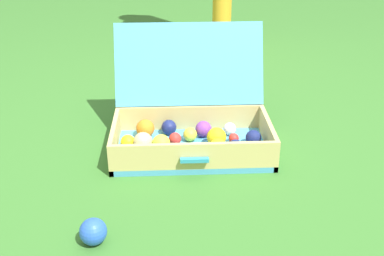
# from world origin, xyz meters

# --- Properties ---
(ground_plane) EXTENTS (16.00, 16.00, 0.00)m
(ground_plane) POSITION_xyz_m (0.00, 0.00, 0.00)
(ground_plane) COLOR #336B28
(open_suitcase) EXTENTS (0.66, 0.55, 0.48)m
(open_suitcase) POSITION_xyz_m (0.01, 0.12, 0.11)
(open_suitcase) COLOR #4799C6
(open_suitcase) RESTS_ON ground
(stray_ball_on_grass) EXTENTS (0.09, 0.09, 0.09)m
(stray_ball_on_grass) POSITION_xyz_m (-0.33, -0.52, 0.04)
(stray_ball_on_grass) COLOR blue
(stray_ball_on_grass) RESTS_ON ground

